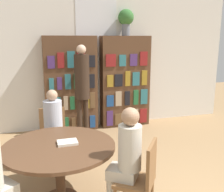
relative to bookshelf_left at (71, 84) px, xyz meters
The scene contains 11 objects.
wall_back 0.81m from the bookshelf_left, 17.62° to the left, with size 6.40×0.07×3.00m.
bookshelf_left is the anchor object (origin of this frame).
bookshelf_right 1.23m from the bookshelf_left, ahead, with size 1.11×0.34×2.03m.
flower_vase 1.84m from the bookshelf_left, ahead, with size 0.34×0.34×0.56m.
reading_table 2.63m from the bookshelf_left, 101.38° to the right, with size 1.35×1.35×0.73m.
chair_left_side 1.70m from the bookshelf_left, 108.39° to the right, with size 0.40×0.40×0.90m.
chair_far_side 3.20m from the bookshelf_left, 84.49° to the right, with size 0.56×0.56×0.90m.
seated_reader_left 1.82m from the bookshelf_left, 106.59° to the right, with size 0.28×0.38×1.24m.
seated_reader_right 3.06m from the bookshelf_left, 87.03° to the right, with size 0.41×0.39×1.27m.
librarian_standing 0.54m from the bookshelf_left, 73.29° to the right, with size 0.29×0.56×1.86m.
open_book_on_table 2.59m from the bookshelf_left, 99.18° to the right, with size 0.24×0.18×0.03m.
Camera 1 is at (-1.36, -1.95, 1.97)m, focal length 42.00 mm.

